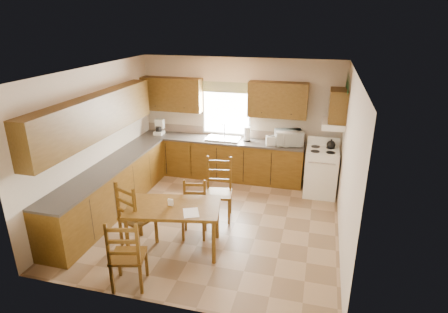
% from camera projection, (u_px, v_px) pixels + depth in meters
% --- Properties ---
extents(floor, '(4.50, 4.50, 0.00)m').
position_uv_depth(floor, '(212.00, 220.00, 6.90)').
color(floor, '#937552').
rests_on(floor, ground).
extents(ceiling, '(4.50, 4.50, 0.00)m').
position_uv_depth(ceiling, '(210.00, 71.00, 5.95)').
color(ceiling, '#9C6238').
rests_on(ceiling, floor).
extents(wall_left, '(4.50, 4.50, 0.00)m').
position_uv_depth(wall_left, '(95.00, 140.00, 6.96)').
color(wall_left, beige).
rests_on(wall_left, floor).
extents(wall_right, '(4.50, 4.50, 0.00)m').
position_uv_depth(wall_right, '(348.00, 163.00, 5.89)').
color(wall_right, beige).
rests_on(wall_right, floor).
extents(wall_back, '(4.50, 4.50, 0.00)m').
position_uv_depth(wall_back, '(239.00, 118.00, 8.47)').
color(wall_back, beige).
rests_on(wall_back, floor).
extents(wall_front, '(4.50, 4.50, 0.00)m').
position_uv_depth(wall_front, '(157.00, 213.00, 4.39)').
color(wall_front, beige).
rests_on(wall_front, floor).
extents(lower_cab_back, '(3.75, 0.60, 0.88)m').
position_uv_depth(lower_cab_back, '(220.00, 159.00, 8.60)').
color(lower_cab_back, brown).
rests_on(lower_cab_back, floor).
extents(lower_cab_left, '(0.60, 3.60, 0.88)m').
position_uv_depth(lower_cab_left, '(111.00, 190.00, 7.08)').
color(lower_cab_left, brown).
rests_on(lower_cab_left, floor).
extents(counter_back, '(3.75, 0.63, 0.04)m').
position_uv_depth(counter_back, '(220.00, 140.00, 8.44)').
color(counter_back, '#423C37').
rests_on(counter_back, lower_cab_back).
extents(counter_left, '(0.63, 3.60, 0.04)m').
position_uv_depth(counter_left, '(108.00, 167.00, 6.92)').
color(counter_left, '#423C37').
rests_on(counter_left, lower_cab_left).
extents(backsplash, '(3.75, 0.01, 0.18)m').
position_uv_depth(backsplash, '(223.00, 132.00, 8.67)').
color(backsplash, gray).
rests_on(backsplash, counter_back).
extents(upper_cab_back_left, '(1.41, 0.33, 0.75)m').
position_uv_depth(upper_cab_back_left, '(172.00, 94.00, 8.51)').
color(upper_cab_back_left, brown).
rests_on(upper_cab_back_left, wall_back).
extents(upper_cab_back_right, '(1.25, 0.33, 0.75)m').
position_uv_depth(upper_cab_back_right, '(278.00, 100.00, 7.93)').
color(upper_cab_back_right, brown).
rests_on(upper_cab_back_right, wall_back).
extents(upper_cab_left, '(0.33, 3.60, 0.75)m').
position_uv_depth(upper_cab_left, '(95.00, 117.00, 6.61)').
color(upper_cab_left, brown).
rests_on(upper_cab_left, wall_left).
extents(upper_cab_stove, '(0.33, 0.62, 0.62)m').
position_uv_depth(upper_cab_stove, '(338.00, 105.00, 7.23)').
color(upper_cab_stove, brown).
rests_on(upper_cab_stove, wall_right).
extents(range_hood, '(0.44, 0.62, 0.12)m').
position_uv_depth(range_hood, '(333.00, 124.00, 7.38)').
color(range_hood, white).
rests_on(range_hood, wall_right).
extents(window_frame, '(1.13, 0.02, 1.18)m').
position_uv_depth(window_frame, '(226.00, 109.00, 8.44)').
color(window_frame, white).
rests_on(window_frame, wall_back).
extents(window_pane, '(1.05, 0.01, 1.10)m').
position_uv_depth(window_pane, '(226.00, 109.00, 8.44)').
color(window_pane, white).
rests_on(window_pane, wall_back).
extents(window_valance, '(1.19, 0.01, 0.24)m').
position_uv_depth(window_valance, '(226.00, 87.00, 8.24)').
color(window_valance, '#4D6732').
rests_on(window_valance, wall_back).
extents(sink_basin, '(0.75, 0.45, 0.04)m').
position_uv_depth(sink_basin, '(223.00, 139.00, 8.41)').
color(sink_basin, silver).
rests_on(sink_basin, counter_back).
extents(pine_decal_a, '(0.22, 0.22, 0.36)m').
position_uv_depth(pine_decal_a, '(349.00, 84.00, 6.75)').
color(pine_decal_a, black).
rests_on(pine_decal_a, wall_right).
extents(pine_decal_b, '(0.22, 0.22, 0.36)m').
position_uv_depth(pine_decal_b, '(348.00, 79.00, 7.02)').
color(pine_decal_b, black).
rests_on(pine_decal_b, wall_right).
extents(pine_decal_c, '(0.22, 0.22, 0.36)m').
position_uv_depth(pine_decal_c, '(347.00, 78.00, 7.33)').
color(pine_decal_c, black).
rests_on(pine_decal_c, wall_right).
extents(stove, '(0.65, 0.68, 0.96)m').
position_uv_depth(stove, '(321.00, 172.00, 7.75)').
color(stove, white).
rests_on(stove, floor).
extents(coffeemaker, '(0.27, 0.30, 0.35)m').
position_uv_depth(coffeemaker, '(159.00, 127.00, 8.73)').
color(coffeemaker, white).
rests_on(coffeemaker, counter_back).
extents(paper_towel, '(0.15, 0.15, 0.31)m').
position_uv_depth(paper_towel, '(247.00, 134.00, 8.28)').
color(paper_towel, white).
rests_on(paper_towel, counter_back).
extents(toaster, '(0.27, 0.21, 0.19)m').
position_uv_depth(toaster, '(272.00, 140.00, 8.04)').
color(toaster, white).
rests_on(toaster, counter_back).
extents(microwave, '(0.62, 0.52, 0.32)m').
position_uv_depth(microwave, '(289.00, 138.00, 8.00)').
color(microwave, white).
rests_on(microwave, counter_back).
extents(dining_table, '(1.56, 1.08, 0.76)m').
position_uv_depth(dining_table, '(174.00, 228.00, 5.92)').
color(dining_table, brown).
rests_on(dining_table, floor).
extents(chair_near_left, '(0.60, 0.59, 1.12)m').
position_uv_depth(chair_near_left, '(137.00, 214.00, 5.97)').
color(chair_near_left, brown).
rests_on(chair_near_left, floor).
extents(chair_near_right, '(0.54, 0.53, 1.07)m').
position_uv_depth(chair_near_right, '(128.00, 252.00, 5.06)').
color(chair_near_right, brown).
rests_on(chair_near_right, floor).
extents(chair_far_left, '(0.48, 0.46, 0.96)m').
position_uv_depth(chair_far_left, '(194.00, 211.00, 6.24)').
color(chair_far_left, brown).
rests_on(chair_far_left, floor).
extents(chair_far_right, '(0.55, 0.53, 1.14)m').
position_uv_depth(chair_far_right, '(218.00, 190.00, 6.77)').
color(chair_far_right, brown).
rests_on(chair_far_right, floor).
extents(table_paper, '(0.33, 0.37, 0.00)m').
position_uv_depth(table_paper, '(191.00, 213.00, 5.59)').
color(table_paper, white).
rests_on(table_paper, dining_table).
extents(table_card, '(0.09, 0.03, 0.11)m').
position_uv_depth(table_card, '(171.00, 202.00, 5.78)').
color(table_card, white).
rests_on(table_card, dining_table).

